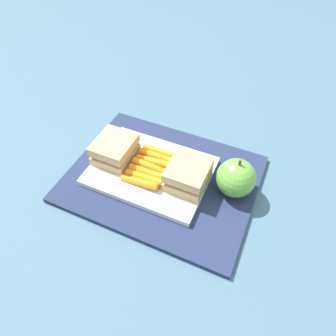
{
  "coord_description": "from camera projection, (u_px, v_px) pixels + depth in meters",
  "views": [
    {
      "loc": [
        0.17,
        -0.35,
        0.47
      ],
      "look_at": [
        0.01,
        0.0,
        0.04
      ],
      "focal_mm": 32.6,
      "sensor_mm": 36.0,
      "label": 1
    }
  ],
  "objects": [
    {
      "name": "lunchbag_mat",
      "position": [
        162.0,
        178.0,
        0.6
      ],
      "size": [
        0.36,
        0.28,
        0.01
      ],
      "primitive_type": "cube",
      "color": "navy",
      "rests_on": "ground_plane"
    },
    {
      "name": "food_tray",
      "position": [
        151.0,
        171.0,
        0.6
      ],
      "size": [
        0.23,
        0.17,
        0.01
      ],
      "primitive_type": "cube",
      "color": "white",
      "rests_on": "lunchbag_mat"
    },
    {
      "name": "apple",
      "position": [
        236.0,
        178.0,
        0.55
      ],
      "size": [
        0.07,
        0.07,
        0.08
      ],
      "color": "#66B742",
      "rests_on": "lunchbag_mat"
    },
    {
      "name": "carrot_sticks_bundle",
      "position": [
        150.0,
        166.0,
        0.59
      ],
      "size": [
        0.08,
        0.1,
        0.02
      ],
      "color": "orange",
      "rests_on": "food_tray"
    },
    {
      "name": "sandwich_half_right",
      "position": [
        188.0,
        174.0,
        0.56
      ],
      "size": [
        0.07,
        0.08,
        0.04
      ],
      "color": "tan",
      "rests_on": "food_tray"
    },
    {
      "name": "ground_plane",
      "position": [
        162.0,
        180.0,
        0.61
      ],
      "size": [
        2.4,
        2.4,
        0.0
      ],
      "primitive_type": "plane",
      "color": "#42667A"
    },
    {
      "name": "sandwich_half_left",
      "position": [
        115.0,
        149.0,
        0.6
      ],
      "size": [
        0.07,
        0.08,
        0.04
      ],
      "color": "tan",
      "rests_on": "food_tray"
    }
  ]
}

